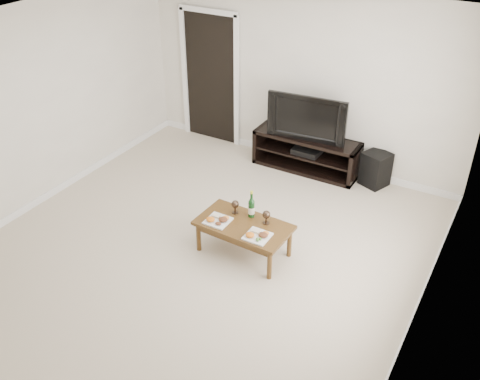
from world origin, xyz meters
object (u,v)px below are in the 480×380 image
Objects in this scene: media_console at (306,153)px; subwoofer at (376,169)px; coffee_table at (244,238)px; television at (309,116)px.

subwoofer is at bearing 5.46° from media_console.
coffee_table is (0.19, -2.22, -0.07)m from media_console.
coffee_table is at bearing -90.76° from television.
media_console is 1.37× the size of television.
media_console reaches higher than subwoofer.
television reaches higher than media_console.
television is at bearing 94.92° from coffee_table.
television is 2.31× the size of subwoofer.
television is (0.00, 0.00, 0.61)m from media_console.
coffee_table is at bearing -85.08° from media_console.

